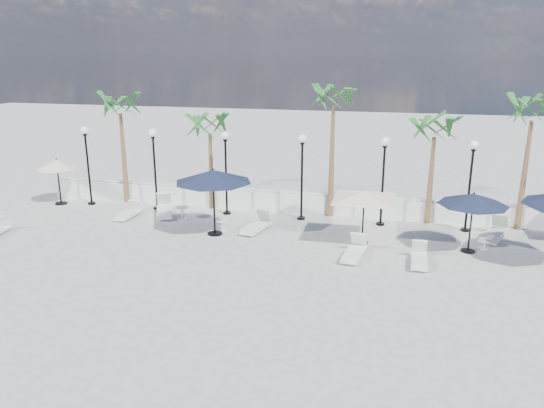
% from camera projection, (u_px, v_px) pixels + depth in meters
% --- Properties ---
extents(ground, '(100.00, 100.00, 0.00)m').
position_uv_depth(ground, '(267.00, 277.00, 17.78)').
color(ground, gray).
rests_on(ground, ground).
extents(balustrade, '(26.00, 0.30, 1.01)m').
position_uv_depth(balustrade, '(305.00, 203.00, 24.65)').
color(balustrade, silver).
rests_on(balustrade, ground).
extents(lamppost_0, '(0.36, 0.36, 3.84)m').
position_uv_depth(lamppost_0, '(87.00, 154.00, 25.45)').
color(lamppost_0, black).
rests_on(lamppost_0, ground).
extents(lamppost_1, '(0.36, 0.36, 3.84)m').
position_uv_depth(lamppost_1, '(154.00, 158.00, 24.69)').
color(lamppost_1, black).
rests_on(lamppost_1, ground).
extents(lamppost_2, '(0.36, 0.36, 3.84)m').
position_uv_depth(lamppost_2, '(226.00, 161.00, 23.92)').
color(lamppost_2, black).
rests_on(lamppost_2, ground).
extents(lamppost_3, '(0.36, 0.36, 3.84)m').
position_uv_depth(lamppost_3, '(302.00, 165.00, 23.15)').
color(lamppost_3, black).
rests_on(lamppost_3, ground).
extents(lamppost_4, '(0.36, 0.36, 3.84)m').
position_uv_depth(lamppost_4, '(384.00, 169.00, 22.38)').
color(lamppost_4, black).
rests_on(lamppost_4, ground).
extents(lamppost_5, '(0.36, 0.36, 3.84)m').
position_uv_depth(lamppost_5, '(471.00, 173.00, 21.61)').
color(lamppost_5, black).
rests_on(lamppost_5, ground).
extents(palm_0, '(2.60, 2.60, 5.50)m').
position_uv_depth(palm_0, '(120.00, 111.00, 25.30)').
color(palm_0, brown).
rests_on(palm_0, ground).
extents(palm_1, '(2.60, 2.60, 4.70)m').
position_uv_depth(palm_1, '(210.00, 130.00, 24.53)').
color(palm_1, brown).
rests_on(palm_1, ground).
extents(palm_2, '(2.60, 2.60, 6.10)m').
position_uv_depth(palm_2, '(334.00, 103.00, 22.90)').
color(palm_2, brown).
rests_on(palm_2, ground).
extents(palm_3, '(2.60, 2.60, 4.90)m').
position_uv_depth(palm_3, '(435.00, 133.00, 22.28)').
color(palm_3, brown).
rests_on(palm_3, ground).
extents(palm_4, '(2.60, 2.60, 5.70)m').
position_uv_depth(palm_4, '(532.00, 117.00, 21.25)').
color(palm_4, brown).
rests_on(palm_4, ground).
extents(lounger_0, '(0.60, 1.66, 0.62)m').
position_uv_depth(lounger_0, '(128.00, 213.00, 24.01)').
color(lounger_0, silver).
rests_on(lounger_0, ground).
extents(lounger_2, '(1.50, 2.23, 0.80)m').
position_uv_depth(lounger_2, '(164.00, 210.00, 24.35)').
color(lounger_2, silver).
rests_on(lounger_2, ground).
extents(lounger_3, '(1.01, 1.97, 0.71)m').
position_uv_depth(lounger_3, '(256.00, 226.00, 22.23)').
color(lounger_3, silver).
rests_on(lounger_3, ground).
extents(lounger_4, '(0.60, 1.74, 0.65)m').
position_uv_depth(lounger_4, '(419.00, 259.00, 18.80)').
color(lounger_4, silver).
rests_on(lounger_4, ground).
extents(lounger_5, '(0.83, 1.90, 0.69)m').
position_uv_depth(lounger_5, '(354.00, 252.00, 19.39)').
color(lounger_5, silver).
rests_on(lounger_5, ground).
extents(lounger_6, '(1.40, 2.17, 0.78)m').
position_uv_depth(lounger_6, '(494.00, 233.00, 21.30)').
color(lounger_6, silver).
rests_on(lounger_6, ground).
extents(side_table_0, '(0.60, 0.60, 0.58)m').
position_uv_depth(side_table_0, '(182.00, 212.00, 23.72)').
color(side_table_0, silver).
rests_on(side_table_0, ground).
extents(side_table_1, '(0.48, 0.48, 0.47)m').
position_uv_depth(side_table_1, '(222.00, 225.00, 22.19)').
color(side_table_1, silver).
rests_on(side_table_1, ground).
extents(side_table_2, '(0.54, 0.54, 0.53)m').
position_uv_depth(side_table_2, '(485.00, 241.00, 20.25)').
color(side_table_2, silver).
rests_on(side_table_2, ground).
extents(parasol_navy_left, '(3.16, 3.16, 2.79)m').
position_uv_depth(parasol_navy_left, '(213.00, 176.00, 21.22)').
color(parasol_navy_left, black).
rests_on(parasol_navy_left, ground).
extents(parasol_navy_mid, '(2.60, 2.60, 2.33)m').
position_uv_depth(parasol_navy_mid, '(473.00, 200.00, 19.46)').
color(parasol_navy_mid, black).
rests_on(parasol_navy_mid, ground).
extents(parasol_cream_sq_a, '(4.66, 4.66, 2.29)m').
position_uv_depth(parasol_cream_sq_a, '(364.00, 191.00, 20.31)').
color(parasol_cream_sq_a, black).
rests_on(parasol_cream_sq_a, ground).
extents(parasol_cream_small, '(1.87, 1.87, 2.30)m').
position_uv_depth(parasol_cream_small, '(57.00, 165.00, 25.65)').
color(parasol_cream_small, black).
rests_on(parasol_cream_small, ground).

